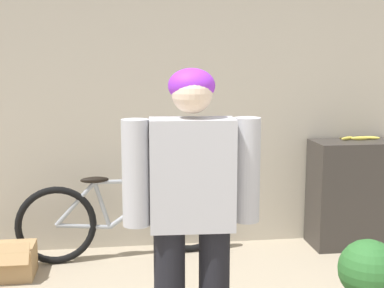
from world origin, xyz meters
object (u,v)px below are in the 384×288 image
Objects in this scene: bicycle at (126,218)px; banana at (359,138)px; potted_plant at (368,278)px; cardboard_box at (6,261)px; person at (192,202)px.

bicycle is 2.07m from banana.
potted_plant is at bearing -48.63° from bicycle.
bicycle is 1.93m from potted_plant.
cardboard_box is at bearing 155.89° from potted_plant.
bicycle reaches higher than potted_plant.
person is 4.34× the size of banana.
person is 1.70m from bicycle.
cardboard_box is (-0.88, -0.27, -0.21)m from bicycle.
bicycle is 4.76× the size of banana.
cardboard_box is 2.52m from potted_plant.
banana is 2.99m from cardboard_box.
banana is (1.66, 1.68, 0.04)m from person.
person is 1.93m from cardboard_box.
person is at bearing -47.29° from cardboard_box.
cardboard_box is at bearing 135.76° from person.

